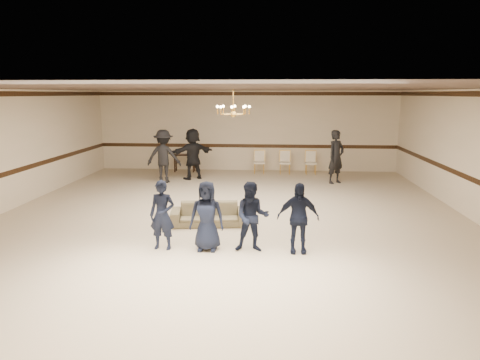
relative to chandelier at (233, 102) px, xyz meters
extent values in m
cube|color=beige|center=(0.00, -1.00, -2.88)|extent=(12.00, 14.00, 0.01)
cube|color=#32241C|center=(0.00, -1.00, 0.33)|extent=(12.00, 14.00, 0.01)
cube|color=beige|center=(0.00, 6.00, -1.27)|extent=(12.00, 0.01, 3.20)
cube|color=beige|center=(0.00, -8.00, -1.27)|extent=(12.00, 0.01, 3.20)
cube|color=#331E0F|center=(0.00, 5.99, -1.88)|extent=(12.00, 0.02, 0.14)
cube|color=#331E0F|center=(0.00, 5.99, 0.21)|extent=(12.00, 0.02, 0.14)
imported|color=black|center=(-1.14, -3.30, -2.17)|extent=(0.54, 0.37, 1.40)
imported|color=black|center=(-0.24, -3.30, -2.17)|extent=(0.70, 0.46, 1.40)
imported|color=black|center=(0.66, -3.30, -2.17)|extent=(0.69, 0.55, 1.40)
imported|color=black|center=(1.56, -3.30, -2.17)|extent=(0.84, 0.38, 1.40)
imported|color=brown|center=(-0.44, -1.61, -2.61)|extent=(1.87, 0.91, 0.53)
imported|color=black|center=(-2.74, 3.29, -1.95)|extent=(1.22, 0.72, 1.86)
imported|color=black|center=(-1.84, 3.99, -1.95)|extent=(1.73, 1.44, 1.86)
imported|color=black|center=(3.26, 3.59, -1.95)|extent=(0.81, 0.77, 1.86)
cube|color=black|center=(-2.45, 5.46, -2.52)|extent=(0.87, 0.44, 0.71)
camera|label=1|loc=(1.03, -11.54, 0.22)|focal=32.52mm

